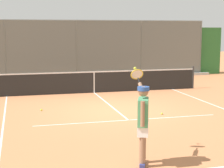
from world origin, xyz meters
TOP-DOWN VIEW (x-y plane):
  - ground_plane at (0.00, 0.00)m, footprint 60.00×60.00m
  - court_line_markings at (0.00, 1.69)m, footprint 7.61×9.56m
  - fence_backdrop at (0.00, -9.25)m, footprint 18.54×1.37m
  - tennis_net at (0.00, -3.81)m, footprint 9.78×0.09m
  - tennis_player at (0.84, 5.17)m, footprint 0.48×1.39m
  - tennis_ball_near_net at (-1.30, 0.99)m, footprint 0.07×0.07m
  - tennis_ball_mid_court at (2.55, -0.60)m, footprint 0.07×0.07m

SIDE VIEW (x-z plane):
  - ground_plane at x=0.00m, z-range 0.00..0.00m
  - court_line_markings at x=0.00m, z-range 0.00..0.01m
  - tennis_ball_near_net at x=-1.30m, z-range 0.00..0.07m
  - tennis_ball_mid_court at x=2.55m, z-range 0.00..0.07m
  - tennis_net at x=0.00m, z-range -0.04..1.03m
  - tennis_player at x=0.84m, z-range 0.00..1.96m
  - fence_backdrop at x=0.00m, z-range -0.21..3.13m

